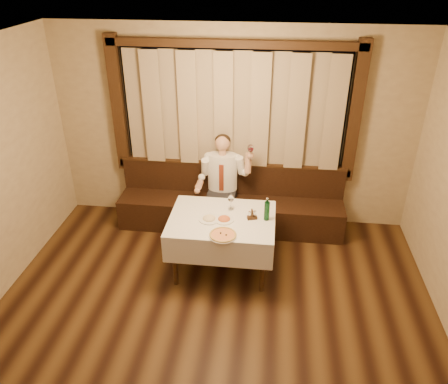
# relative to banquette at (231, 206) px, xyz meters

# --- Properties ---
(room) EXTENTS (5.01, 6.01, 2.81)m
(room) POSITION_rel_banquette_xyz_m (-0.00, -1.75, 1.19)
(room) COLOR black
(room) RESTS_ON ground
(banquette) EXTENTS (3.20, 0.61, 0.94)m
(banquette) POSITION_rel_banquette_xyz_m (0.00, 0.00, 0.00)
(banquette) COLOR black
(banquette) RESTS_ON ground
(dining_table) EXTENTS (1.27, 0.97, 0.76)m
(dining_table) POSITION_rel_banquette_xyz_m (0.00, -1.02, 0.34)
(dining_table) COLOR black
(dining_table) RESTS_ON ground
(pizza) EXTENTS (0.32, 0.32, 0.03)m
(pizza) POSITION_rel_banquette_xyz_m (0.06, -1.40, 0.46)
(pizza) COLOR white
(pizza) RESTS_ON dining_table
(pasta_red) EXTENTS (0.24, 0.24, 0.08)m
(pasta_red) POSITION_rel_banquette_xyz_m (0.03, -1.07, 0.48)
(pasta_red) COLOR white
(pasta_red) RESTS_ON dining_table
(pasta_cream) EXTENTS (0.25, 0.25, 0.09)m
(pasta_cream) POSITION_rel_banquette_xyz_m (-0.15, -1.08, 0.48)
(pasta_cream) COLOR white
(pasta_cream) RESTS_ON dining_table
(green_bottle) EXTENTS (0.06, 0.06, 0.29)m
(green_bottle) POSITION_rel_banquette_xyz_m (0.53, -1.00, 0.57)
(green_bottle) COLOR #0F4921
(green_bottle) RESTS_ON dining_table
(table_wine_glass) EXTENTS (0.08, 0.08, 0.20)m
(table_wine_glass) POSITION_rel_banquette_xyz_m (0.08, -0.82, 0.59)
(table_wine_glass) COLOR white
(table_wine_glass) RESTS_ON dining_table
(cruet_caddy) EXTENTS (0.13, 0.09, 0.12)m
(cruet_caddy) POSITION_rel_banquette_xyz_m (0.36, -1.00, 0.49)
(cruet_caddy) COLOR black
(cruet_caddy) RESTS_ON dining_table
(seated_man) EXTENTS (0.77, 0.58, 1.41)m
(seated_man) POSITION_rel_banquette_xyz_m (-0.11, -0.09, 0.51)
(seated_man) COLOR black
(seated_man) RESTS_ON ground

